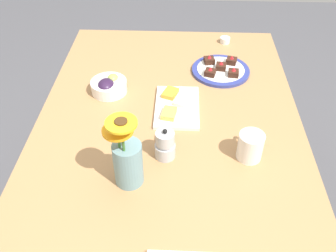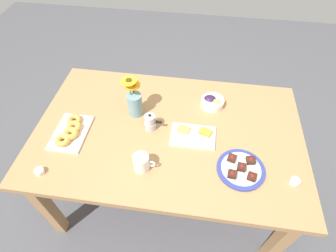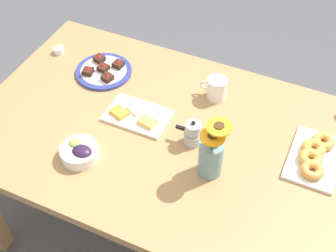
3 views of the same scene
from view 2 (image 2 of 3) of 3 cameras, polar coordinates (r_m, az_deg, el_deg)
The scene contains 11 objects.
ground_plane at distance 2.19m, azimuth -0.00°, elevation -13.41°, with size 6.00×6.00×0.00m, color #4C4C51.
dining_table at distance 1.64m, azimuth -0.00°, elevation -2.86°, with size 1.60×1.00×0.74m.
coffee_mug at distance 1.38m, azimuth -5.79°, elevation -7.90°, with size 0.12×0.08×0.10m.
grape_bowl at distance 1.72m, azimuth 9.61°, elevation 5.22°, with size 0.15×0.15×0.07m.
cheese_platter at distance 1.54m, azimuth 5.53°, elevation -2.06°, with size 0.26×0.17×0.03m.
croissant_platter at distance 1.64m, azimuth -20.41°, elevation -1.06°, with size 0.19×0.28×0.05m.
jam_cup_honey at distance 1.55m, azimuth -26.21°, elevation -8.85°, with size 0.05×0.05×0.03m.
jam_cup_berry at distance 1.51m, azimuth 25.90°, elevation -10.79°, with size 0.05×0.05×0.03m.
dessert_plate at distance 1.46m, azimuth 15.59°, elevation -8.98°, with size 0.26×0.26×0.05m.
flower_vase at distance 1.62m, azimuth -7.28°, elevation 5.13°, with size 0.11×0.11×0.26m.
moka_pot at distance 1.55m, azimuth -3.89°, elevation 0.80°, with size 0.11×0.07×0.12m.
Camera 2 is at (0.14, -1.00, 1.95)m, focal length 28.00 mm.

